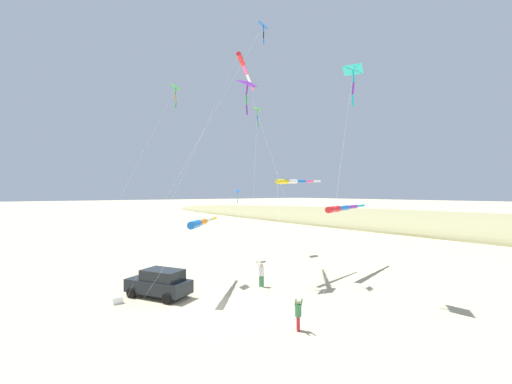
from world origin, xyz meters
The scene contains 15 objects.
ground_plane centered at (0.00, 0.00, 0.00)m, with size 600.00×600.00×0.00m, color #C6B58C.
parked_car centered at (2.15, -3.90, 0.95)m, with size 3.62×4.67×1.85m.
cooler_box centered at (4.72, -4.27, 0.21)m, with size 0.62×0.42×0.42m.
person_adult_flyer centered at (-4.73, -1.79, 1.04)m, with size 0.59×0.67×1.91m.
person_child_green_jacket centered at (-1.26, 5.57, 0.93)m, with size 0.58×0.61×1.70m.
kite_delta_checkered_midright centered at (-4.81, -3.55, 15.32)m, with size 2.87×10.37×15.83m.
kite_delta_red_high_left centered at (-7.93, 3.92, 14.94)m, with size 8.35×4.59×15.31m.
kite_delta_blue_topmost centered at (-13.45, -13.58, 16.58)m, with size 9.13×10.48×16.94m.
kite_delta_orange_high_right centered at (-6.65, -4.03, 20.51)m, with size 11.59×3.71×20.97m.
kite_delta_yellow_midlevel centered at (-9.04, -11.16, 7.05)m, with size 7.87×12.30×7.31m.
kite_delta_rainbow_low_near centered at (-0.78, -7.91, 15.34)m, with size 9.15×3.94×15.71m.
kite_windsock_teal_far_right centered at (-0.39, -2.92, 4.87)m, with size 8.24×5.19×5.13m.
kite_windsock_small_distant centered at (-8.64, -2.41, 7.80)m, with size 12.04×8.42×8.01m.
kite_windsock_long_streamer_right centered at (-12.79, -0.84, 5.57)m, with size 19.82×2.35×5.82m.
kite_windsock_purple_drifting centered at (-6.41, -6.31, 17.70)m, with size 13.55×4.40×18.29m.
Camera 1 is at (10.77, 17.84, 6.91)m, focal length 24.00 mm.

